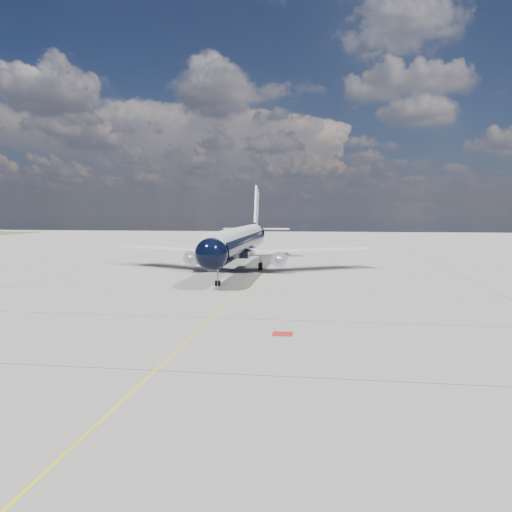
% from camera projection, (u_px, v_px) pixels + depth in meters
% --- Properties ---
extents(ground, '(320.00, 320.00, 0.00)m').
position_uv_depth(ground, '(262.00, 272.00, 79.22)').
color(ground, gray).
rests_on(ground, ground).
extents(taxiway_centerline, '(0.16, 160.00, 0.01)m').
position_uv_depth(taxiway_centerline, '(258.00, 276.00, 74.29)').
color(taxiway_centerline, '#DCC60B').
rests_on(taxiway_centerline, ground).
extents(red_marking, '(1.60, 1.60, 0.01)m').
position_uv_depth(red_marking, '(283.00, 334.00, 38.82)').
color(red_marking, maroon).
rests_on(red_marking, ground).
extents(main_airliner, '(42.55, 51.72, 14.96)m').
position_uv_depth(main_airliner, '(240.00, 241.00, 82.00)').
color(main_airliner, black).
rests_on(main_airliner, ground).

